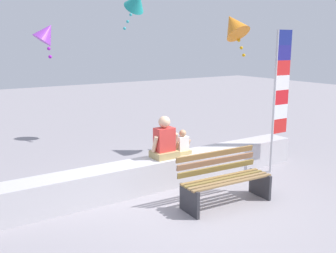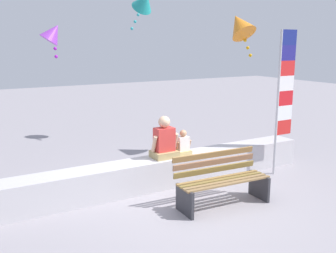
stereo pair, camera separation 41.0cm
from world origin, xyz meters
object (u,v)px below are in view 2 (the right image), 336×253
(person_adult, at_px, (164,141))
(kite_teal, at_px, (144,1))
(kite_purple, at_px, (53,33))
(person_child, at_px, (183,145))
(kite_orange, at_px, (240,25))
(flag_banner, at_px, (283,91))
(park_bench, at_px, (221,181))

(person_adult, height_order, kite_teal, kite_teal)
(person_adult, bearing_deg, kite_teal, 68.55)
(kite_purple, xyz_separation_m, kite_teal, (2.55, 0.30, 0.86))
(person_child, bearing_deg, kite_orange, 25.69)
(kite_teal, bearing_deg, person_adult, -111.45)
(kite_orange, bearing_deg, flag_banner, -96.33)
(person_child, distance_m, kite_orange, 3.46)
(kite_purple, bearing_deg, person_adult, -69.29)
(person_child, height_order, kite_purple, kite_purple)
(person_adult, distance_m, kite_purple, 3.96)
(kite_purple, bearing_deg, kite_teal, 6.75)
(kite_teal, bearing_deg, flag_banner, -74.24)
(kite_purple, relative_size, kite_teal, 0.79)
(kite_teal, bearing_deg, park_bench, -101.53)
(person_child, bearing_deg, flag_banner, -15.66)
(person_child, distance_m, kite_teal, 4.71)
(flag_banner, relative_size, kite_orange, 2.59)
(park_bench, xyz_separation_m, kite_orange, (2.29, 2.37, 2.73))
(flag_banner, bearing_deg, person_adult, 166.93)
(person_child, relative_size, kite_orange, 0.43)
(park_bench, bearing_deg, kite_purple, 109.60)
(person_adult, relative_size, flag_banner, 0.27)
(park_bench, distance_m, kite_orange, 4.28)
(person_child, distance_m, kite_purple, 4.17)
(person_adult, relative_size, person_child, 1.64)
(person_child, relative_size, kite_teal, 0.44)
(kite_purple, xyz_separation_m, kite_orange, (3.87, -2.07, 0.19))
(kite_purple, relative_size, kite_orange, 0.77)
(person_adult, xyz_separation_m, kite_orange, (2.68, 1.08, 2.27))
(flag_banner, bearing_deg, kite_teal, 105.76)
(park_bench, height_order, flag_banner, flag_banner)
(flag_banner, bearing_deg, park_bench, -161.38)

